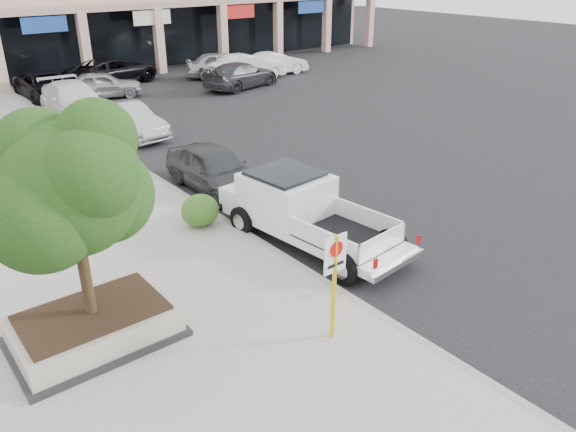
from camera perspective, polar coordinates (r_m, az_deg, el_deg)
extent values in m
plane|color=black|center=(14.65, 7.73, -4.73)|extent=(120.00, 120.00, 0.00)
cube|color=gray|center=(16.75, -21.29, -2.06)|extent=(8.00, 52.00, 0.15)
cube|color=gray|center=(18.08, -9.50, 1.36)|extent=(0.20, 52.00, 0.15)
cube|color=tan|center=(40.59, -13.84, 20.11)|extent=(40.00, 2.20, 0.35)
cube|color=#CAA08E|center=(51.95, 8.28, 18.99)|extent=(0.55, 0.55, 4.20)
cube|color=black|center=(41.76, -14.16, 17.01)|extent=(39.20, 0.08, 3.90)
cube|color=black|center=(12.20, -18.92, -11.52)|extent=(3.20, 2.20, 0.12)
cube|color=#A5968A|center=(12.03, -19.12, -10.32)|extent=(3.00, 2.00, 0.50)
cube|color=black|center=(11.88, -19.31, -9.21)|extent=(2.70, 1.70, 0.06)
cylinder|color=black|center=(11.31, -20.11, -4.44)|extent=(0.22, 0.22, 2.20)
sphere|color=#19340E|center=(10.70, -21.27, 2.60)|extent=(2.50, 2.50, 2.50)
sphere|color=#19340E|center=(11.30, -18.13, 2.05)|extent=(1.90, 1.90, 1.90)
sphere|color=#19340E|center=(10.89, -24.08, 5.88)|extent=(1.60, 1.60, 1.60)
cylinder|color=#DCA40B|center=(11.07, 4.69, -7.28)|extent=(0.09, 0.09, 2.30)
cube|color=white|center=(10.69, 4.83, -3.88)|extent=(0.55, 0.03, 0.78)
cylinder|color=red|center=(10.62, 4.96, -3.37)|extent=(0.32, 0.02, 0.32)
ellipsoid|color=#244D16|center=(16.15, -8.93, 0.57)|extent=(1.10, 0.99, 0.93)
imported|color=#303235|center=(18.93, -7.42, 4.79)|extent=(1.79, 4.41, 1.50)
imported|color=gray|center=(25.59, -15.93, 9.30)|extent=(2.04, 4.55, 1.45)
imported|color=silver|center=(29.81, -20.90, 10.92)|extent=(2.54, 5.72, 1.63)
imported|color=black|center=(34.31, -23.34, 12.04)|extent=(2.44, 5.27, 1.46)
imported|color=#999DA1|center=(33.59, -18.34, 12.54)|extent=(4.55, 2.93, 1.44)
imported|color=silver|center=(36.87, -4.09, 14.84)|extent=(4.96, 1.76, 1.63)
imported|color=#2A2C2F|center=(34.68, -4.78, 14.08)|extent=(5.54, 3.31, 1.50)
imported|color=black|center=(37.18, -17.37, 13.90)|extent=(6.36, 4.21, 1.62)
imported|color=#9EA0A6|center=(37.85, -6.57, 15.03)|extent=(5.26, 3.71, 1.66)
imported|color=silver|center=(38.77, -1.29, 15.24)|extent=(4.52, 2.03, 1.44)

